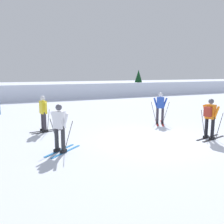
% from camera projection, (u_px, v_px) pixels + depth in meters
% --- Properties ---
extents(ground_plane, '(120.00, 120.00, 0.00)m').
position_uv_depth(ground_plane, '(157.00, 140.00, 9.99)').
color(ground_plane, silver).
extents(far_snow_ridge, '(80.00, 7.98, 1.60)m').
position_uv_depth(far_snow_ridge, '(55.00, 90.00, 28.30)').
color(far_snow_ridge, silver).
rests_on(far_snow_ridge, ground).
extents(skier_orange, '(1.64, 0.98, 1.71)m').
position_uv_depth(skier_orange, '(210.00, 117.00, 10.02)').
color(skier_orange, black).
rests_on(skier_orange, ground).
extents(skier_yellow, '(1.64, 0.99, 1.71)m').
position_uv_depth(skier_yellow, '(44.00, 113.00, 11.30)').
color(skier_yellow, black).
rests_on(skier_yellow, ground).
extents(skier_blue, '(1.15, 1.56, 1.71)m').
position_uv_depth(skier_blue, '(160.00, 107.00, 13.08)').
color(skier_blue, red).
rests_on(skier_blue, ground).
extents(skier_white, '(1.47, 1.30, 1.71)m').
position_uv_depth(skier_white, '(60.00, 127.00, 8.32)').
color(skier_white, '#237AC6').
rests_on(skier_white, ground).
extents(conifer_far_right, '(1.55, 1.55, 3.12)m').
position_uv_depth(conifer_far_right, '(138.00, 80.00, 29.86)').
color(conifer_far_right, '#513823').
rests_on(conifer_far_right, ground).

